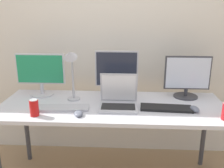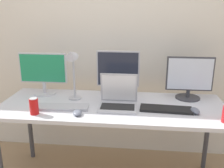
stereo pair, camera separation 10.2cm
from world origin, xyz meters
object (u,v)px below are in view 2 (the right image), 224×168
(work_desk, at_px, (112,111))
(monitor_center, at_px, (118,72))
(laptop_silver, at_px, (118,99))
(mouse_by_keyboard, at_px, (195,111))
(monitor_right, at_px, (189,78))
(mouse_by_laptop, at_px, (77,113))
(desk_lamp, at_px, (72,65))
(keyboard_aux, at_px, (61,107))
(soda_can_near_keyboard, at_px, (34,106))
(keyboard_main, at_px, (166,109))
(monitor_left, at_px, (43,72))

(work_desk, xyz_separation_m, monitor_center, (0.03, 0.24, 0.28))
(laptop_silver, height_order, mouse_by_keyboard, laptop_silver)
(monitor_right, relative_size, mouse_by_laptop, 3.83)
(desk_lamp, bearing_deg, monitor_right, 9.05)
(desk_lamp, bearing_deg, monitor_center, 25.31)
(keyboard_aux, distance_m, soda_can_near_keyboard, 0.22)
(monitor_right, xyz_separation_m, mouse_by_keyboard, (-0.00, -0.33, -0.17))
(desk_lamp, bearing_deg, keyboard_aux, -106.10)
(monitor_center, relative_size, keyboard_main, 1.02)
(work_desk, height_order, mouse_by_keyboard, mouse_by_keyboard)
(monitor_left, bearing_deg, work_desk, -17.92)
(mouse_by_keyboard, bearing_deg, work_desk, 161.50)
(keyboard_aux, bearing_deg, laptop_silver, 6.29)
(monitor_left, xyz_separation_m, monitor_right, (1.31, 0.01, -0.02))
(keyboard_aux, distance_m, desk_lamp, 0.36)
(monitor_center, bearing_deg, work_desk, -96.57)
(mouse_by_laptop, relative_size, soda_can_near_keyboard, 0.83)
(monitor_left, distance_m, soda_can_near_keyboard, 0.49)
(laptop_silver, bearing_deg, monitor_center, 95.51)
(monitor_left, height_order, laptop_silver, monitor_left)
(desk_lamp, bearing_deg, work_desk, -11.10)
(laptop_silver, height_order, mouse_by_laptop, laptop_silver)
(monitor_right, xyz_separation_m, keyboard_aux, (-1.05, -0.34, -0.18))
(work_desk, height_order, monitor_center, monitor_center)
(keyboard_main, relative_size, desk_lamp, 0.87)
(work_desk, relative_size, monitor_center, 4.57)
(keyboard_aux, distance_m, mouse_by_laptop, 0.19)
(laptop_silver, bearing_deg, keyboard_main, -6.02)
(monitor_left, xyz_separation_m, mouse_by_laptop, (0.42, -0.44, -0.19))
(work_desk, bearing_deg, keyboard_main, -9.29)
(monitor_left, bearing_deg, keyboard_aux, -51.50)
(monitor_left, bearing_deg, monitor_center, 2.49)
(keyboard_aux, relative_size, soda_can_near_keyboard, 3.43)
(keyboard_main, height_order, desk_lamp, desk_lamp)
(mouse_by_keyboard, height_order, desk_lamp, desk_lamp)
(mouse_by_laptop, bearing_deg, monitor_left, 119.95)
(monitor_center, height_order, desk_lamp, desk_lamp)
(monitor_center, bearing_deg, soda_can_near_keyboard, -140.40)
(monitor_left, relative_size, desk_lamp, 0.94)
(monitor_right, bearing_deg, laptop_silver, -156.80)
(monitor_center, height_order, soda_can_near_keyboard, monitor_center)
(monitor_right, bearing_deg, keyboard_aux, -161.93)
(laptop_silver, bearing_deg, work_desk, 150.34)
(monitor_center, bearing_deg, laptop_silver, -84.49)
(monitor_right, distance_m, mouse_by_keyboard, 0.37)
(work_desk, distance_m, monitor_right, 0.73)
(monitor_left, xyz_separation_m, laptop_silver, (0.71, -0.24, -0.15))
(soda_can_near_keyboard, relative_size, desk_lamp, 0.27)
(keyboard_main, xyz_separation_m, desk_lamp, (-0.77, 0.14, 0.31))
(laptop_silver, xyz_separation_m, mouse_by_laptop, (-0.29, -0.20, -0.04))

